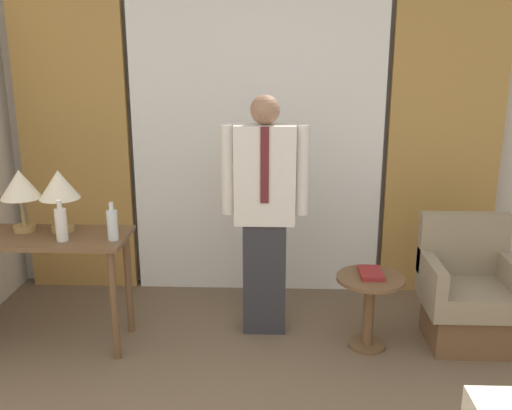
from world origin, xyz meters
name	(u,v)px	position (x,y,z in m)	size (l,w,h in m)	color
wall_back	(258,128)	(0.00, 2.94, 1.35)	(10.00, 0.06, 2.70)	beige
curtain_sheer_center	(257,138)	(0.00, 2.81, 1.29)	(2.00, 0.06, 2.58)	white
curtain_drape_left	(74,137)	(-1.49, 2.81, 1.29)	(0.89, 0.06, 2.58)	#B28442
curtain_drape_right	(445,139)	(1.49, 2.81, 1.29)	(0.89, 0.06, 2.58)	#B28442
desk	(41,254)	(-1.42, 1.81, 0.65)	(1.18, 0.49, 0.79)	brown
table_lamp_left	(20,187)	(-1.55, 1.90, 1.10)	(0.27, 0.27, 0.42)	#9E7F47
table_lamp_right	(59,187)	(-1.29, 1.90, 1.10)	(0.27, 0.27, 0.42)	#9E7F47
bottle_near_edge	(112,224)	(-0.90, 1.74, 0.89)	(0.07, 0.07, 0.25)	silver
bottle_by_lamp	(61,224)	(-1.22, 1.71, 0.90)	(0.08, 0.08, 0.27)	silver
person	(265,208)	(0.08, 2.05, 0.93)	(0.60, 0.20, 1.70)	#2D2D33
armchair	(467,297)	(1.48, 1.93, 0.34)	(0.62, 0.55, 0.88)	brown
side_table	(369,299)	(0.79, 1.83, 0.35)	(0.46, 0.46, 0.52)	brown
book	(371,273)	(0.80, 1.86, 0.53)	(0.15, 0.23, 0.03)	maroon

